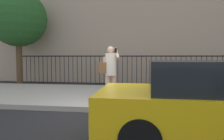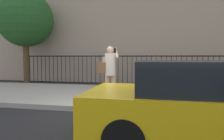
{
  "view_description": "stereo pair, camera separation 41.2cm",
  "coord_description": "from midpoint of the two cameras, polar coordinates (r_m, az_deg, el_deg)",
  "views": [
    {
      "loc": [
        0.93,
        -5.48,
        1.52
      ],
      "look_at": [
        -0.07,
        1.46,
        1.08
      ],
      "focal_mm": 33.72,
      "sensor_mm": 36.0,
      "label": 1
    },
    {
      "loc": [
        1.33,
        -5.41,
        1.52
      ],
      "look_at": [
        -0.07,
        1.46,
        1.08
      ],
      "focal_mm": 33.72,
      "sensor_mm": 36.0,
      "label": 2
    }
  ],
  "objects": [
    {
      "name": "street_tree_mid",
      "position": [
        12.73,
        -24.98,
        12.5
      ],
      "size": [
        3.03,
        3.03,
        5.09
      ],
      "color": "#4C3823",
      "rests_on": "ground"
    },
    {
      "name": "sidewalk",
      "position": [
        7.87,
        -0.23,
        -6.96
      ],
      "size": [
        28.0,
        4.4,
        0.15
      ],
      "primitive_type": "cube",
      "color": "#9E9B93",
      "rests_on": "ground"
    },
    {
      "name": "street_bench",
      "position": [
        9.2,
        19.95,
        -2.01
      ],
      "size": [
        1.6,
        0.45,
        0.95
      ],
      "color": "brown",
      "rests_on": "sidewalk"
    },
    {
      "name": "iron_fence",
      "position": [
        11.42,
        2.49,
        1.12
      ],
      "size": [
        12.03,
        0.04,
        1.6
      ],
      "color": "black",
      "rests_on": "ground"
    },
    {
      "name": "pedestrian_on_phone",
      "position": [
        6.73,
        -2.34,
        0.36
      ],
      "size": [
        0.72,
        0.53,
        1.7
      ],
      "color": "tan",
      "rests_on": "sidewalk"
    },
    {
      "name": "taxi_yellow",
      "position": [
        4.04,
        23.85,
        -8.41
      ],
      "size": [
        4.22,
        1.9,
        1.45
      ],
      "color": "yellow",
      "rests_on": "ground"
    },
    {
      "name": "ground_plane",
      "position": [
        5.77,
        -3.49,
        -11.66
      ],
      "size": [
        60.0,
        60.0,
        0.0
      ],
      "primitive_type": "plane",
      "color": "black"
    }
  ]
}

